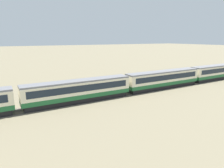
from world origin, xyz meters
name	(u,v)px	position (x,y,z in m)	size (l,w,h in m)	color
ground_plane	(188,83)	(0.00, 0.00, 0.00)	(600.00, 600.00, 0.00)	#7A7056
passenger_train	(81,90)	(-30.46, -0.62, 2.30)	(105.05, 3.06, 4.15)	#1E6033
railway_track	(74,103)	(-31.89, -0.62, 0.01)	(148.89, 3.60, 0.04)	#665B51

